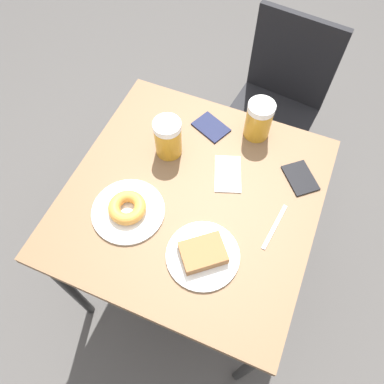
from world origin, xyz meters
The scene contains 11 objects.
ground_plane centered at (0.00, 0.00, 0.00)m, with size 8.00×8.00×0.00m, color #474442.
table centered at (0.00, 0.00, 0.70)m, with size 0.83×0.84×0.77m.
chair centered at (0.12, 0.82, 0.53)m, with size 0.44×0.44×0.89m.
plate_with_cake centered at (0.11, -0.19, 0.79)m, with size 0.23×0.23×0.05m.
plate_with_donut centered at (-0.17, -0.14, 0.79)m, with size 0.24×0.24×0.05m.
beer_mug_left centered at (0.12, 0.33, 0.85)m, with size 0.10×0.10×0.15m.
beer_mug_center centered at (-0.15, 0.14, 0.85)m, with size 0.10×0.10×0.15m.
napkin_folded centered at (0.08, 0.12, 0.77)m, with size 0.13×0.17×0.00m.
fork centered at (0.29, -0.01, 0.77)m, with size 0.04×0.17×0.00m.
passport_near_edge centered at (-0.05, 0.29, 0.77)m, with size 0.15×0.13×0.01m.
passport_far_edge centered at (0.32, 0.20, 0.77)m, with size 0.15×0.15×0.01m.
Camera 1 is at (0.24, -0.57, 1.86)m, focal length 35.00 mm.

